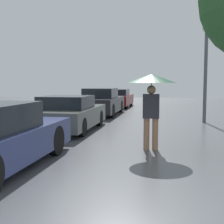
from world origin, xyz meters
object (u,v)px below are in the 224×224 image
pedestrian (151,87)px  parked_car_second (68,114)px  parked_car_farthest (116,98)px  parked_car_third (101,102)px  street_lamp (206,58)px

pedestrian → parked_car_second: 4.05m
pedestrian → parked_car_farthest: 13.11m
parked_car_second → parked_car_farthest: parked_car_second is taller
pedestrian → parked_car_third: size_ratio=0.44×
pedestrian → street_lamp: street_lamp is taller
pedestrian → parked_car_third: pedestrian is taller
parked_car_third → pedestrian: bearing=-69.5°
parked_car_third → street_lamp: street_lamp is taller
parked_car_second → parked_car_third: 5.07m
parked_car_second → parked_car_third: bearing=89.4°
parked_car_farthest → street_lamp: (4.80, -7.19, 2.02)m
street_lamp → parked_car_farthest: bearing=123.7°
parked_car_second → parked_car_third: (0.06, 5.07, 0.07)m
parked_car_second → street_lamp: size_ratio=0.98×
parked_car_third → parked_car_farthest: bearing=90.8°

